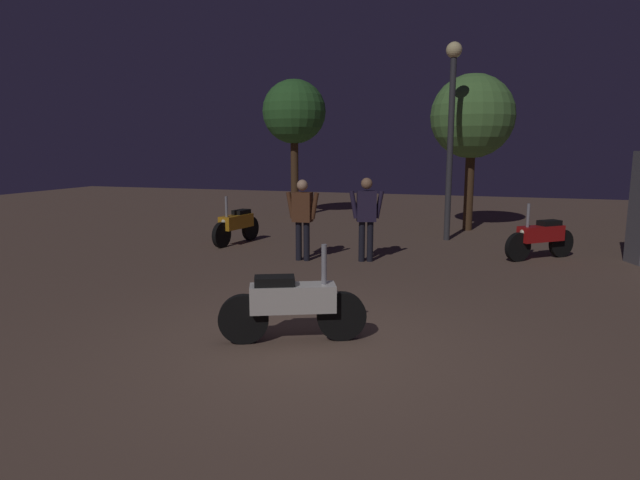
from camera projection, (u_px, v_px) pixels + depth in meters
The scene contains 9 objects.
ground_plane at pixel (315, 349), 5.82m from camera, with size 40.00×40.00×0.00m, color brown.
motorcycle_white_foreground at pixel (292, 304), 5.98m from camera, with size 1.57×0.75×1.11m.
motorcycle_orange_parked_left at pixel (237, 225), 12.16m from camera, with size 0.45×1.65×1.11m.
motorcycle_red_parked_right at pixel (541, 237), 10.46m from camera, with size 1.33×1.15×1.11m.
person_rider_beside at pixel (366, 212), 10.17m from camera, with size 0.65×0.34×1.60m.
person_bystander_far at pixel (302, 213), 10.27m from camera, with size 0.66×0.25×1.56m.
streetlamp_near at pixel (451, 115), 12.24m from camera, with size 0.36×0.36×4.50m.
tree_left_bg at pixel (472, 117), 13.78m from camera, with size 2.14×2.14×4.03m.
tree_center_bg at pixel (294, 113), 16.49m from camera, with size 1.95×1.95×4.23m.
Camera 1 is at (1.73, -5.26, 2.16)m, focal length 30.12 mm.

